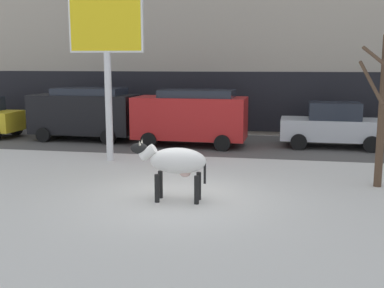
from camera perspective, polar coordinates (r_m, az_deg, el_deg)
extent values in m
plane|color=silver|center=(12.24, -1.63, -6.31)|extent=(120.00, 120.00, 0.00)
cube|color=#514F4C|center=(20.04, 3.47, -0.03)|extent=(60.00, 5.60, 0.01)
cube|color=#A39989|center=(25.86, 5.46, 16.57)|extent=(44.00, 6.00, 13.00)
cube|color=black|center=(22.70, 4.49, 5.16)|extent=(43.12, 0.10, 2.80)
ellipsoid|color=silver|center=(11.59, -1.71, -2.02)|extent=(1.42, 0.66, 0.64)
ellipsoid|color=black|center=(11.72, -1.08, -1.63)|extent=(0.57, 0.30, 0.40)
cylinder|color=black|center=(11.65, -4.25, -5.36)|extent=(0.12, 0.12, 0.70)
cylinder|color=black|center=(12.02, -3.83, -4.89)|extent=(0.12, 0.12, 0.70)
cylinder|color=black|center=(11.48, 0.55, -5.57)|extent=(0.12, 0.12, 0.70)
cylinder|color=black|center=(11.85, 0.82, -5.08)|extent=(0.12, 0.12, 0.70)
cylinder|color=silver|center=(11.71, -5.33, -1.04)|extent=(0.49, 0.28, 0.44)
ellipsoid|color=black|center=(11.75, -6.38, -0.53)|extent=(0.45, 0.26, 0.28)
cone|color=beige|center=(11.60, -6.34, 0.15)|extent=(0.06, 0.12, 0.15)
cone|color=beige|center=(11.81, -6.06, 0.32)|extent=(0.06, 0.12, 0.15)
cylinder|color=black|center=(11.54, 1.55, -3.35)|extent=(0.06, 0.06, 0.60)
ellipsoid|color=beige|center=(11.62, -0.85, -3.50)|extent=(0.29, 0.25, 0.20)
cylinder|color=silver|center=(16.70, -10.01, 4.47)|extent=(0.24, 0.24, 3.80)
cube|color=silver|center=(16.69, -10.30, 13.92)|extent=(2.53, 0.50, 1.82)
cube|color=yellow|center=(16.66, -10.33, 13.92)|extent=(2.40, 0.44, 1.70)
cylinder|color=black|center=(24.06, -20.49, 1.76)|extent=(0.64, 0.23, 0.64)
cube|color=black|center=(21.57, -12.88, 3.56)|extent=(4.63, 1.98, 1.70)
cube|color=#1E232D|center=(21.36, -12.24, 6.22)|extent=(3.03, 1.73, 0.30)
cylinder|color=black|center=(21.97, -8.21, 1.58)|extent=(0.64, 0.23, 0.64)
cylinder|color=black|center=(20.21, -10.07, 0.83)|extent=(0.64, 0.23, 0.64)
cylinder|color=black|center=(23.17, -15.17, 1.76)|extent=(0.64, 0.23, 0.64)
cylinder|color=black|center=(21.52, -17.47, 1.06)|extent=(0.64, 0.23, 0.64)
cube|color=red|center=(19.52, -0.24, 3.19)|extent=(4.63, 1.98, 1.70)
cube|color=#1E232D|center=(19.37, 0.63, 6.11)|extent=(3.03, 1.73, 0.30)
cylinder|color=black|center=(20.30, 4.46, 0.99)|extent=(0.64, 0.23, 0.64)
cylinder|color=black|center=(18.44, 3.67, 0.12)|extent=(0.64, 0.23, 0.64)
cylinder|color=black|center=(20.90, -3.69, 1.25)|extent=(0.64, 0.23, 0.64)
cylinder|color=black|center=(19.10, -5.24, 0.43)|extent=(0.64, 0.23, 0.64)
cube|color=#B7BABF|center=(20.01, 16.68, 1.70)|extent=(4.23, 1.84, 0.84)
cube|color=#1E232D|center=(19.92, 16.78, 3.87)|extent=(2.03, 1.58, 0.68)
cylinder|color=black|center=(21.09, 20.14, 0.75)|extent=(0.64, 0.23, 0.64)
cylinder|color=black|center=(19.36, 20.84, -0.04)|extent=(0.64, 0.23, 0.64)
cylinder|color=black|center=(20.87, 12.70, 1.02)|extent=(0.64, 0.23, 0.64)
cylinder|color=black|center=(19.13, 12.74, 0.25)|extent=(0.64, 0.23, 0.64)
cylinder|color=#282833|center=(24.54, -8.35, 2.70)|extent=(0.24, 0.24, 0.88)
cube|color=#232328|center=(24.47, -8.39, 4.46)|extent=(0.36, 0.22, 0.64)
sphere|color=#9E7051|center=(24.43, -8.42, 5.47)|extent=(0.20, 0.20, 0.20)
cylinder|color=#282833|center=(24.07, -4.78, 2.63)|extent=(0.24, 0.24, 0.88)
cube|color=maroon|center=(23.99, -4.81, 4.43)|extent=(0.36, 0.22, 0.64)
sphere|color=beige|center=(23.95, -4.82, 5.46)|extent=(0.20, 0.20, 0.20)
cylinder|color=#4C3828|center=(13.81, 21.95, 3.55)|extent=(0.21, 0.21, 4.12)
cylinder|color=#4C3828|center=(13.37, 21.48, 9.55)|extent=(0.77, 0.64, 0.69)
cylinder|color=#4C3828|center=(13.44, 20.80, 6.92)|extent=(0.63, 0.86, 1.16)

